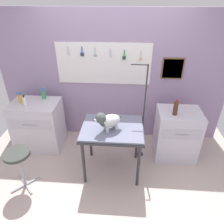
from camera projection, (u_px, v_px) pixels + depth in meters
The scene contains 12 objects.
ground at pixel (106, 183), 3.12m from camera, with size 4.40×4.00×0.04m, color #C2ADA4.
rear_wall_panel at pixel (113, 79), 3.62m from camera, with size 4.00×0.11×2.30m.
grooming_table at pixel (112, 132), 2.97m from camera, with size 0.90×0.71×0.82m.
grooming_arm at pixel (143, 118), 3.25m from camera, with size 0.30×0.11×1.63m.
dog at pixel (107, 120), 2.79m from camera, with size 0.39×0.31×0.30m.
counter_left at pixel (39, 125), 3.64m from camera, with size 0.80×0.58×0.89m.
cabinet_right at pixel (176, 134), 3.42m from camera, with size 0.68×0.54×0.87m.
stool at pixel (18, 159), 2.79m from camera, with size 0.36×0.36×0.64m.
spray_bottle_tall at pixel (44, 94), 3.52m from camera, with size 0.07×0.07×0.20m.
detangler_spray at pixel (24, 101), 3.31m from camera, with size 0.06×0.05×0.19m.
conditioner_bottle at pixel (20, 98), 3.39m from camera, with size 0.07×0.07×0.20m.
soda_bottle at pixel (176, 108), 3.08m from camera, with size 0.07×0.07×0.26m.
Camera 1 is at (0.24, -2.13, 2.49)m, focal length 32.96 mm.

